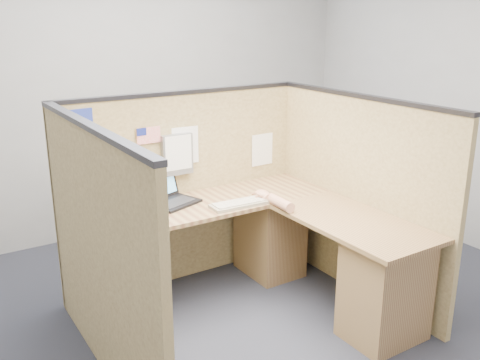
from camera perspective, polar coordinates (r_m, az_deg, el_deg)
floor at (r=3.82m, az=1.64°, el=-15.69°), size 5.00×5.00×0.00m
wall_back at (r=5.26m, az=-12.30°, el=9.43°), size 5.00×0.00×5.00m
cubicle_partitions at (r=3.80m, az=-1.88°, el=-2.90°), size 2.06×1.83×1.53m
l_desk at (r=3.92m, az=1.57°, el=-8.16°), size 1.95×1.75×0.73m
laptop at (r=4.03m, az=-7.40°, el=-1.49°), size 0.40×0.42×0.24m
keyboard at (r=3.94m, az=0.15°, el=-2.50°), size 0.48×0.18×0.03m
mouse at (r=4.05m, az=2.33°, el=-1.81°), size 0.13×0.10×0.05m
hand_forearm at (r=3.94m, az=3.69°, el=-2.14°), size 0.12×0.41×0.09m
blue_poster at (r=3.83m, az=-16.42°, el=5.37°), size 0.20×0.02×0.26m
american_flag at (r=3.99m, az=-9.98°, el=4.54°), size 0.19×0.01×0.33m
file_holder at (r=4.11m, az=-6.71°, el=2.73°), size 0.25×0.05×0.32m
paper_left at (r=4.15m, az=-5.93°, el=3.68°), size 0.23×0.02×0.29m
paper_right at (r=4.55m, az=2.39°, el=3.25°), size 0.21×0.01×0.27m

